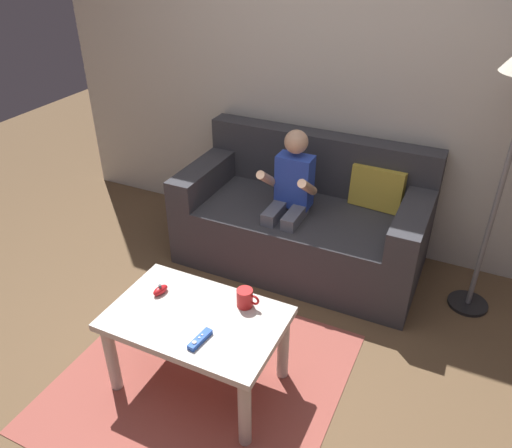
{
  "coord_description": "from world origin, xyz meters",
  "views": [
    {
      "loc": [
        0.93,
        -1.36,
        2.06
      ],
      "look_at": [
        -0.09,
        0.79,
        0.61
      ],
      "focal_mm": 35.13,
      "sensor_mm": 36.0,
      "label": 1
    }
  ],
  "objects_px": {
    "coffee_table": "(197,328)",
    "game_remote_blue_near_edge": "(200,339)",
    "person_seated_on_couch": "(289,197)",
    "nunchuk_red": "(160,290)",
    "couch": "(305,221)",
    "coffee_mug": "(245,298)"
  },
  "relations": [
    {
      "from": "person_seated_on_couch",
      "to": "nunchuk_red",
      "type": "height_order",
      "value": "person_seated_on_couch"
    },
    {
      "from": "person_seated_on_couch",
      "to": "nunchuk_red",
      "type": "xyz_separation_m",
      "value": [
        -0.28,
        -1.02,
        -0.09
      ]
    },
    {
      "from": "couch",
      "to": "coffee_mug",
      "type": "distance_m",
      "value": 1.12
    },
    {
      "from": "couch",
      "to": "coffee_mug",
      "type": "bearing_deg",
      "value": -84.83
    },
    {
      "from": "person_seated_on_couch",
      "to": "game_remote_blue_near_edge",
      "type": "distance_m",
      "value": 1.23
    },
    {
      "from": "game_remote_blue_near_edge",
      "to": "coffee_mug",
      "type": "height_order",
      "value": "coffee_mug"
    },
    {
      "from": "person_seated_on_couch",
      "to": "coffee_table",
      "type": "relative_size",
      "value": 1.17
    },
    {
      "from": "coffee_table",
      "to": "game_remote_blue_near_edge",
      "type": "bearing_deg",
      "value": -51.99
    },
    {
      "from": "couch",
      "to": "nunchuk_red",
      "type": "xyz_separation_m",
      "value": [
        -0.33,
        -1.2,
        0.16
      ]
    },
    {
      "from": "nunchuk_red",
      "to": "coffee_table",
      "type": "bearing_deg",
      "value": -15.68
    },
    {
      "from": "game_remote_blue_near_edge",
      "to": "person_seated_on_couch",
      "type": "bearing_deg",
      "value": 93.61
    },
    {
      "from": "couch",
      "to": "person_seated_on_couch",
      "type": "relative_size",
      "value": 1.65
    },
    {
      "from": "person_seated_on_couch",
      "to": "coffee_mug",
      "type": "xyz_separation_m",
      "value": [
        0.15,
        -0.92,
        -0.07
      ]
    },
    {
      "from": "game_remote_blue_near_edge",
      "to": "couch",
      "type": "bearing_deg",
      "value": 91.0
    },
    {
      "from": "coffee_table",
      "to": "game_remote_blue_near_edge",
      "type": "height_order",
      "value": "game_remote_blue_near_edge"
    },
    {
      "from": "couch",
      "to": "person_seated_on_couch",
      "type": "distance_m",
      "value": 0.32
    },
    {
      "from": "coffee_table",
      "to": "game_remote_blue_near_edge",
      "type": "xyz_separation_m",
      "value": [
        0.11,
        -0.14,
        0.09
      ]
    },
    {
      "from": "coffee_mug",
      "to": "game_remote_blue_near_edge",
      "type": "bearing_deg",
      "value": -103.89
    },
    {
      "from": "person_seated_on_couch",
      "to": "couch",
      "type": "bearing_deg",
      "value": 73.48
    },
    {
      "from": "couch",
      "to": "nunchuk_red",
      "type": "height_order",
      "value": "couch"
    },
    {
      "from": "couch",
      "to": "coffee_table",
      "type": "relative_size",
      "value": 1.92
    },
    {
      "from": "coffee_table",
      "to": "coffee_mug",
      "type": "height_order",
      "value": "coffee_mug"
    }
  ]
}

